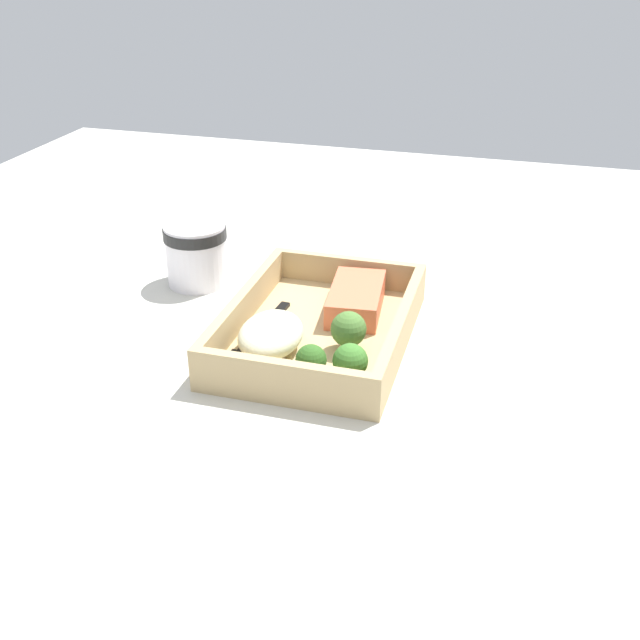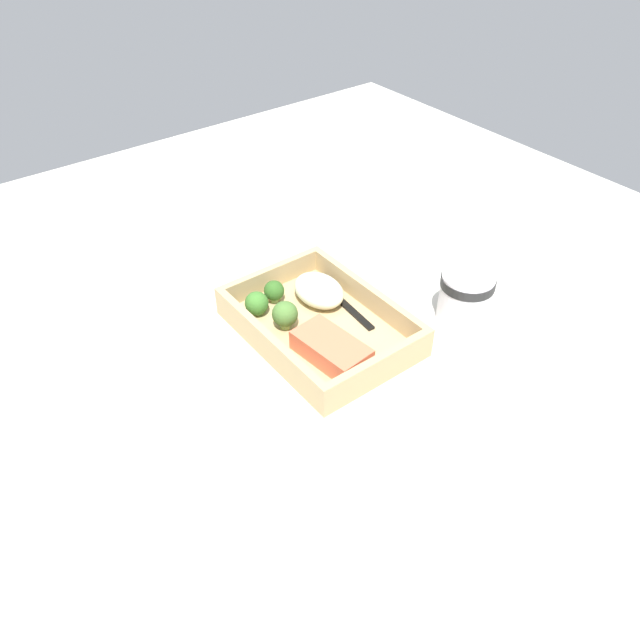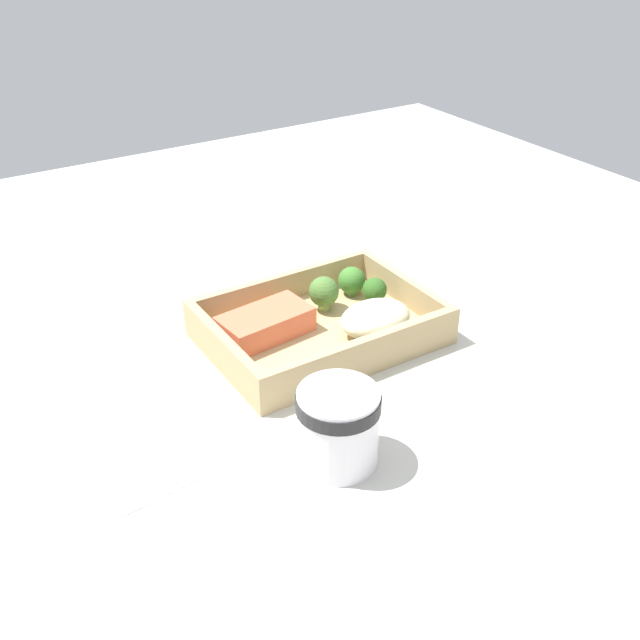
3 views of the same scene
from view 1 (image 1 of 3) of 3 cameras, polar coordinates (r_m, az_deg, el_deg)
ground_plane at (r=86.87cm, az=0.00°, el=-2.15°), size 160.00×160.00×2.00cm
takeout_tray at (r=86.07cm, az=0.00°, el=-1.23°), size 27.60×19.85×1.20cm
tray_rim at (r=84.88cm, az=0.00°, el=0.21°), size 27.60×19.85×3.72cm
salmon_fillet at (r=89.72cm, az=2.77°, el=1.61°), size 11.79×7.15×3.13cm
mashed_potatoes at (r=81.32cm, az=-3.77°, el=-1.12°), size 9.31×6.86×3.93cm
broccoli_floret_1 at (r=76.37cm, az=2.32°, el=-3.18°), size 3.67×3.67×3.89cm
broccoli_floret_2 at (r=80.93cm, az=2.19°, el=-0.76°), size 3.92×3.92×4.61cm
broccoli_floret_3 at (r=76.39cm, az=-0.69°, el=-3.10°), size 3.23×3.23×3.74cm
fork at (r=84.41cm, az=-4.99°, el=-1.35°), size 15.88×2.94×0.44cm
paper_cup at (r=99.60cm, az=-9.41°, el=5.22°), size 8.22×8.22×8.22cm
receipt_slip at (r=112.09cm, az=-0.59°, el=5.82°), size 11.08×14.02×0.24cm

